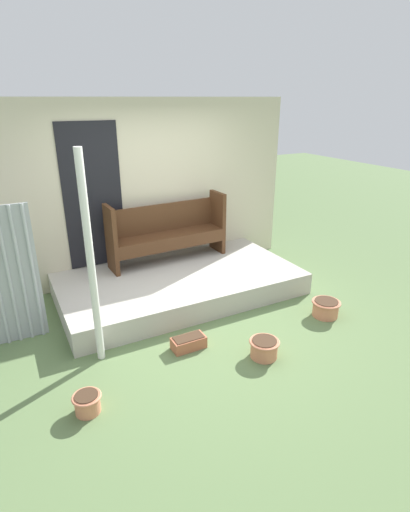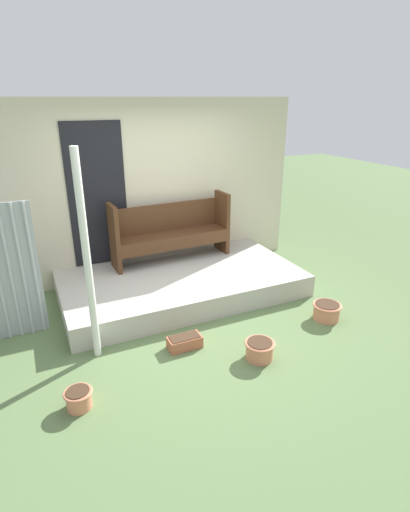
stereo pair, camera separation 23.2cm
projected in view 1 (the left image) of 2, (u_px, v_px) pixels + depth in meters
ground_plane at (202, 323)px, 4.91m from camera, size 24.00×24.00×0.00m
porch_slab at (180, 284)px, 5.61m from camera, size 3.27×1.74×0.30m
house_wall at (151, 191)px, 5.91m from camera, size 4.47×0.08×2.60m
support_post at (91, 263)px, 3.87m from camera, size 0.08×0.08×2.19m
bench at (167, 229)px, 5.88m from camera, size 1.78×0.47×0.95m
flower_pot_left at (87, 402)px, 3.50m from camera, size 0.26×0.26×0.18m
flower_pot_middle at (264, 348)px, 4.25m from camera, size 0.33×0.33×0.21m
flower_pot_right at (326, 308)px, 5.05m from camera, size 0.36×0.36×0.21m
planter_box_rect at (189, 343)px, 4.41m from camera, size 0.37×0.19×0.14m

